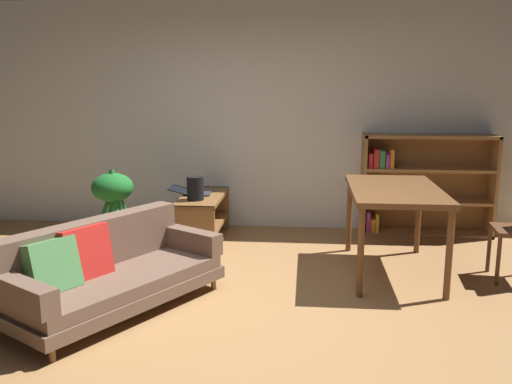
% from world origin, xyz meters
% --- Properties ---
extents(ground_plane, '(8.16, 8.16, 0.00)m').
position_xyz_m(ground_plane, '(0.00, 0.00, 0.00)').
color(ground_plane, '#9E7042').
extents(back_wall_panel, '(6.80, 0.10, 2.70)m').
position_xyz_m(back_wall_panel, '(0.00, 2.70, 1.35)').
color(back_wall_panel, silver).
rests_on(back_wall_panel, ground_plane).
extents(fabric_couch, '(1.53, 1.85, 0.69)m').
position_xyz_m(fabric_couch, '(-0.92, 0.04, 0.32)').
color(fabric_couch, brown).
rests_on(fabric_couch, ground_plane).
extents(media_console, '(0.44, 1.08, 0.53)m').
position_xyz_m(media_console, '(-0.51, 1.91, 0.25)').
color(media_console, brown).
rests_on(media_console, ground_plane).
extents(open_laptop, '(0.47, 0.33, 0.08)m').
position_xyz_m(open_laptop, '(-0.63, 2.01, 0.55)').
color(open_laptop, '#333338').
rests_on(open_laptop, media_console).
extents(desk_speaker, '(0.18, 0.18, 0.25)m').
position_xyz_m(desk_speaker, '(-0.54, 1.69, 0.65)').
color(desk_speaker, black).
rests_on(desk_speaker, media_console).
extents(potted_floor_plant, '(0.44, 0.44, 0.85)m').
position_xyz_m(potted_floor_plant, '(-1.42, 1.64, 0.53)').
color(potted_floor_plant, '#9E9389').
rests_on(potted_floor_plant, ground_plane).
extents(dining_table, '(0.81, 1.37, 0.81)m').
position_xyz_m(dining_table, '(1.43, 1.11, 0.72)').
color(dining_table, brown).
rests_on(dining_table, ground_plane).
extents(bookshelf, '(1.49, 0.35, 1.17)m').
position_xyz_m(bookshelf, '(1.93, 2.51, 0.58)').
color(bookshelf, olive).
rests_on(bookshelf, ground_plane).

